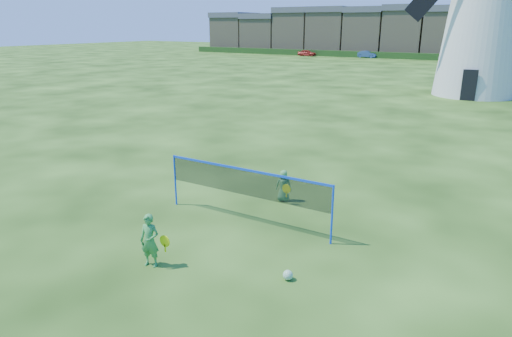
{
  "coord_description": "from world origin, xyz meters",
  "views": [
    {
      "loc": [
        6.29,
        -9.5,
        5.2
      ],
      "look_at": [
        0.2,
        0.5,
        1.5
      ],
      "focal_mm": 31.94,
      "sensor_mm": 36.0,
      "label": 1
    }
  ],
  "objects_px": {
    "play_ball": "(288,275)",
    "car_left": "(307,53)",
    "windmill": "(485,9)",
    "player_boy": "(284,186)",
    "car_right": "(367,54)",
    "badminton_net": "(246,183)",
    "player_girl": "(150,241)"
  },
  "relations": [
    {
      "from": "badminton_net",
      "to": "car_left",
      "type": "height_order",
      "value": "badminton_net"
    },
    {
      "from": "play_ball",
      "to": "car_left",
      "type": "distance_m",
      "value": 73.06
    },
    {
      "from": "windmill",
      "to": "player_girl",
      "type": "xyz_separation_m",
      "value": [
        -2.77,
        -32.11,
        -5.68
      ]
    },
    {
      "from": "windmill",
      "to": "player_girl",
      "type": "height_order",
      "value": "windmill"
    },
    {
      "from": "badminton_net",
      "to": "player_boy",
      "type": "bearing_deg",
      "value": 86.37
    },
    {
      "from": "badminton_net",
      "to": "car_right",
      "type": "height_order",
      "value": "badminton_net"
    },
    {
      "from": "car_left",
      "to": "car_right",
      "type": "xyz_separation_m",
      "value": [
        10.21,
        1.55,
        0.01
      ]
    },
    {
      "from": "badminton_net",
      "to": "player_boy",
      "type": "height_order",
      "value": "badminton_net"
    },
    {
      "from": "player_girl",
      "to": "player_boy",
      "type": "bearing_deg",
      "value": 67.6
    },
    {
      "from": "windmill",
      "to": "player_boy",
      "type": "xyz_separation_m",
      "value": [
        -2.09,
        -27.05,
        -5.8
      ]
    },
    {
      "from": "player_boy",
      "to": "play_ball",
      "type": "bearing_deg",
      "value": 96.14
    },
    {
      "from": "play_ball",
      "to": "car_left",
      "type": "bearing_deg",
      "value": 114.93
    },
    {
      "from": "player_girl",
      "to": "car_right",
      "type": "relative_size",
      "value": 0.37
    },
    {
      "from": "windmill",
      "to": "badminton_net",
      "type": "bearing_deg",
      "value": -94.37
    },
    {
      "from": "player_girl",
      "to": "car_left",
      "type": "bearing_deg",
      "value": 97.66
    },
    {
      "from": "badminton_net",
      "to": "play_ball",
      "type": "relative_size",
      "value": 22.95
    },
    {
      "from": "player_boy",
      "to": "car_right",
      "type": "height_order",
      "value": "car_right"
    },
    {
      "from": "windmill",
      "to": "player_boy",
      "type": "bearing_deg",
      "value": -94.43
    },
    {
      "from": "player_boy",
      "to": "play_ball",
      "type": "relative_size",
      "value": 4.47
    },
    {
      "from": "windmill",
      "to": "car_left",
      "type": "relative_size",
      "value": 5.56
    },
    {
      "from": "car_right",
      "to": "windmill",
      "type": "bearing_deg",
      "value": -143.2
    },
    {
      "from": "badminton_net",
      "to": "player_girl",
      "type": "distance_m",
      "value": 3.2
    },
    {
      "from": "windmill",
      "to": "play_ball",
      "type": "bearing_deg",
      "value": -89.73
    },
    {
      "from": "player_boy",
      "to": "player_girl",
      "type": "bearing_deg",
      "value": 59.29
    },
    {
      "from": "windmill",
      "to": "play_ball",
      "type": "relative_size",
      "value": 80.5
    },
    {
      "from": "car_left",
      "to": "car_right",
      "type": "relative_size",
      "value": 0.94
    },
    {
      "from": "badminton_net",
      "to": "car_right",
      "type": "bearing_deg",
      "value": 105.48
    },
    {
      "from": "car_right",
      "to": "car_left",
      "type": "bearing_deg",
      "value": 106.35
    },
    {
      "from": "player_boy",
      "to": "car_left",
      "type": "height_order",
      "value": "car_left"
    },
    {
      "from": "windmill",
      "to": "car_left",
      "type": "height_order",
      "value": "windmill"
    },
    {
      "from": "player_girl",
      "to": "car_left",
      "type": "relative_size",
      "value": 0.39
    },
    {
      "from": "windmill",
      "to": "car_right",
      "type": "relative_size",
      "value": 5.23
    }
  ]
}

